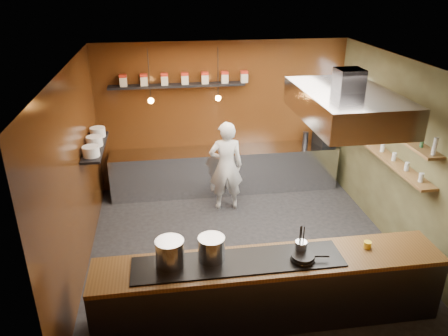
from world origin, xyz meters
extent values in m
plane|color=black|center=(0.00, 0.00, 0.00)|extent=(5.00, 5.00, 0.00)
plane|color=#3C190B|center=(0.00, 2.50, 1.50)|extent=(5.00, 0.00, 5.00)
plane|color=#3C190B|center=(-2.50, 0.00, 1.50)|extent=(0.00, 5.00, 5.00)
plane|color=#413E25|center=(2.50, 0.00, 1.50)|extent=(0.00, 5.00, 5.00)
plane|color=silver|center=(0.00, 0.00, 3.00)|extent=(5.00, 5.00, 0.00)
plane|color=white|center=(2.45, 1.70, 1.90)|extent=(0.00, 1.00, 1.00)
cube|color=silver|center=(0.00, 2.17, 0.45)|extent=(4.60, 0.65, 0.90)
cube|color=#38383D|center=(0.00, -1.60, 0.43)|extent=(4.40, 0.70, 0.86)
cube|color=brown|center=(0.00, -1.60, 0.89)|extent=(4.40, 0.72, 0.06)
cube|color=black|center=(-0.40, -1.60, 0.93)|extent=(2.60, 0.55, 0.02)
cube|color=black|center=(-0.90, 2.36, 2.20)|extent=(2.60, 0.26, 0.04)
cube|color=black|center=(-2.34, 1.00, 1.55)|extent=(0.30, 1.40, 0.04)
cube|color=brown|center=(2.34, 0.30, 1.92)|extent=(0.26, 2.80, 0.04)
cube|color=brown|center=(2.34, 0.30, 1.45)|extent=(0.26, 2.80, 0.04)
cube|color=#38383D|center=(1.30, -0.40, 2.85)|extent=(0.35, 0.35, 0.30)
cube|color=silver|center=(1.30, -0.40, 2.50)|extent=(1.20, 2.00, 0.40)
cube|color=white|center=(1.30, -0.40, 2.29)|extent=(1.00, 1.80, 0.02)
cylinder|color=black|center=(-1.40, 1.70, 2.55)|extent=(0.01, 0.01, 0.90)
sphere|color=orange|center=(-1.40, 1.70, 2.10)|extent=(0.10, 0.10, 0.10)
cylinder|color=black|center=(-0.20, 1.70, 2.55)|extent=(0.01, 0.01, 0.90)
sphere|color=orange|center=(-0.20, 1.70, 2.10)|extent=(0.10, 0.10, 0.10)
cube|color=#BFB79F|center=(-1.90, 2.36, 2.31)|extent=(0.13, 0.13, 0.17)
cube|color=#B02615|center=(-1.90, 2.36, 2.42)|extent=(0.13, 0.13, 0.05)
cube|color=#BFB79F|center=(-1.52, 2.36, 2.31)|extent=(0.13, 0.13, 0.17)
cube|color=#B02615|center=(-1.52, 2.36, 2.42)|extent=(0.13, 0.13, 0.05)
cube|color=#BFB79F|center=(-1.13, 2.36, 2.31)|extent=(0.13, 0.13, 0.17)
cube|color=#B02615|center=(-1.13, 2.36, 2.42)|extent=(0.13, 0.13, 0.05)
cube|color=#BFB79F|center=(-0.75, 2.36, 2.31)|extent=(0.13, 0.13, 0.17)
cube|color=#B02615|center=(-0.75, 2.36, 2.42)|extent=(0.14, 0.13, 0.05)
cube|color=#BFB79F|center=(-0.37, 2.36, 2.31)|extent=(0.13, 0.13, 0.17)
cube|color=#B02615|center=(-0.37, 2.36, 2.42)|extent=(0.14, 0.13, 0.05)
cube|color=#BFB79F|center=(0.02, 2.36, 2.31)|extent=(0.13, 0.13, 0.17)
cube|color=#B02615|center=(0.02, 2.36, 2.42)|extent=(0.14, 0.13, 0.05)
cube|color=#BFB79F|center=(0.40, 2.36, 2.31)|extent=(0.13, 0.13, 0.17)
cube|color=#B02615|center=(0.40, 2.36, 2.42)|extent=(0.14, 0.13, 0.05)
cylinder|color=white|center=(-2.34, 0.55, 1.65)|extent=(0.26, 0.26, 0.16)
cylinder|color=white|center=(-2.34, 1.00, 1.65)|extent=(0.26, 0.26, 0.16)
cylinder|color=white|center=(-2.34, 1.45, 1.65)|extent=(0.26, 0.26, 0.16)
cylinder|color=silver|center=(2.34, -1.00, 2.06)|extent=(0.06, 0.06, 0.24)
cylinder|color=#2D5933|center=(2.34, -0.71, 2.06)|extent=(0.06, 0.06, 0.24)
cylinder|color=#8C601E|center=(2.34, -0.42, 2.06)|extent=(0.06, 0.06, 0.24)
cylinder|color=silver|center=(2.34, -0.13, 2.06)|extent=(0.06, 0.06, 0.24)
cylinder|color=#2D5933|center=(2.34, 0.16, 2.06)|extent=(0.06, 0.06, 0.24)
cylinder|color=#8C601E|center=(2.34, 0.44, 2.06)|extent=(0.06, 0.06, 0.24)
cylinder|color=silver|center=(2.34, 0.73, 2.06)|extent=(0.06, 0.06, 0.24)
cylinder|color=#2D5933|center=(2.34, 1.02, 2.06)|extent=(0.06, 0.06, 0.24)
cylinder|color=#8C601E|center=(2.34, 1.31, 2.06)|extent=(0.06, 0.06, 0.24)
cylinder|color=silver|center=(2.34, 1.60, 2.06)|extent=(0.06, 0.06, 0.24)
cylinder|color=silver|center=(2.34, -0.85, 1.53)|extent=(0.07, 0.07, 0.13)
cylinder|color=silver|center=(2.34, -0.47, 1.53)|extent=(0.07, 0.07, 0.13)
cylinder|color=silver|center=(2.34, -0.08, 1.53)|extent=(0.07, 0.07, 0.13)
cylinder|color=silver|center=(2.34, 0.30, 1.53)|extent=(0.07, 0.07, 0.13)
cylinder|color=silver|center=(2.34, 0.68, 1.53)|extent=(0.07, 0.07, 0.13)
cylinder|color=silver|center=(2.34, 1.07, 1.53)|extent=(0.07, 0.07, 0.13)
cylinder|color=silver|center=(2.34, 1.45, 1.53)|extent=(0.07, 0.07, 0.13)
cylinder|color=silver|center=(-1.22, -1.54, 1.11)|extent=(0.42, 0.42, 0.34)
cylinder|color=#B1B4B8|center=(-0.72, -1.51, 1.10)|extent=(0.36, 0.36, 0.31)
cylinder|color=silver|center=(0.39, -1.57, 1.03)|extent=(0.19, 0.19, 0.19)
cylinder|color=black|center=(0.38, -1.69, 0.96)|extent=(0.31, 0.31, 0.04)
cylinder|color=black|center=(0.38, -1.69, 1.00)|extent=(0.28, 0.28, 0.04)
cylinder|color=black|center=(0.61, -1.73, 1.00)|extent=(0.18, 0.05, 0.02)
cylinder|color=yellow|center=(1.30, -1.53, 0.97)|extent=(0.13, 0.13, 0.09)
cube|color=black|center=(2.10, 2.22, 1.09)|extent=(0.46, 0.45, 0.37)
imported|color=silver|center=(-0.10, 1.42, 0.87)|extent=(0.65, 0.44, 1.74)
camera|label=1|loc=(-1.22, -5.93, 4.17)|focal=35.00mm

